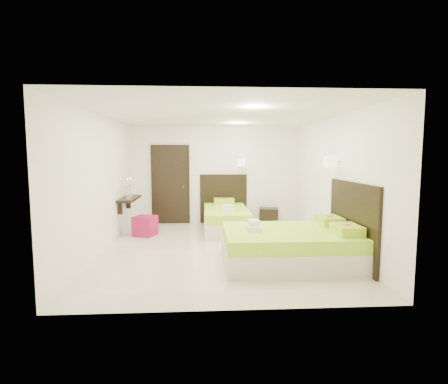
{
  "coord_description": "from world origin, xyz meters",
  "views": [
    {
      "loc": [
        -0.32,
        -6.73,
        1.84
      ],
      "look_at": [
        0.1,
        0.3,
        1.1
      ],
      "focal_mm": 28.0,
      "sensor_mm": 36.0,
      "label": 1
    }
  ],
  "objects": [
    {
      "name": "ottoman",
      "position": [
        -1.66,
        1.27,
        0.23
      ],
      "size": [
        0.57,
        0.57,
        0.45
      ],
      "primitive_type": "cube",
      "rotation": [
        0.0,
        0.0,
        -0.34
      ],
      "color": "maroon",
      "rests_on": "ground"
    },
    {
      "name": "nightstand",
      "position": [
        1.42,
        2.4,
        0.22
      ],
      "size": [
        0.56,
        0.52,
        0.44
      ],
      "primitive_type": "cube",
      "rotation": [
        0.0,
        0.0,
        -0.18
      ],
      "color": "black",
      "rests_on": "ground"
    },
    {
      "name": "bed_single",
      "position": [
        0.23,
        1.77,
        0.32
      ],
      "size": [
        1.27,
        2.12,
        1.75
      ],
      "color": "beige",
      "rests_on": "ground"
    },
    {
      "name": "bed_double",
      "position": [
        1.22,
        -0.98,
        0.33
      ],
      "size": [
        2.23,
        1.89,
        1.84
      ],
      "color": "beige",
      "rests_on": "ground"
    },
    {
      "name": "door",
      "position": [
        -1.2,
        2.7,
        1.05
      ],
      "size": [
        1.02,
        0.15,
        2.14
      ],
      "color": "black",
      "rests_on": "ground"
    },
    {
      "name": "floor",
      "position": [
        0.0,
        0.0,
        0.0
      ],
      "size": [
        5.5,
        5.5,
        0.0
      ],
      "primitive_type": "plane",
      "color": "beige",
      "rests_on": "ground"
    },
    {
      "name": "console_shelf",
      "position": [
        -2.08,
        1.6,
        0.82
      ],
      "size": [
        0.35,
        1.2,
        0.78
      ],
      "color": "black",
      "rests_on": "ground"
    }
  ]
}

